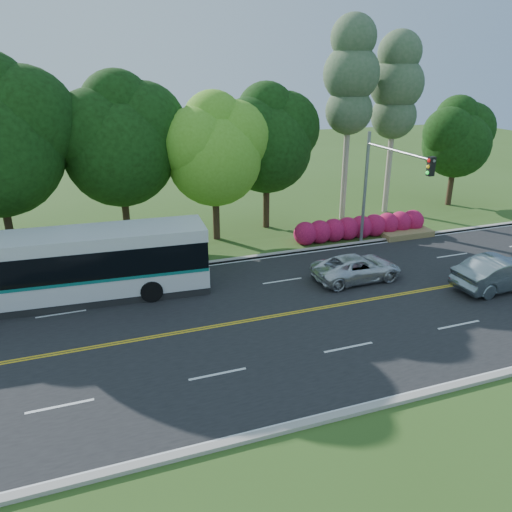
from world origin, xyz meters
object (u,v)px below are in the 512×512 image
object	(u,v)px
traffic_signal	(384,177)
suv	(357,268)
sedan	(502,273)
transit_bus	(70,267)

from	to	relation	value
traffic_signal	suv	size ratio (longest dim) A/B	1.46
sedan	suv	bearing A→B (deg)	59.29
suv	sedan	bearing A→B (deg)	-119.57
transit_bus	sedan	bearing A→B (deg)	-12.72
traffic_signal	transit_bus	size ratio (longest dim) A/B	0.54
sedan	suv	distance (m)	7.20
traffic_signal	sedan	world-z (taller)	traffic_signal
transit_bus	sedan	xyz separation A→B (m)	(20.48, -5.99, -0.82)
sedan	transit_bus	bearing A→B (deg)	71.45
transit_bus	suv	size ratio (longest dim) A/B	2.72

